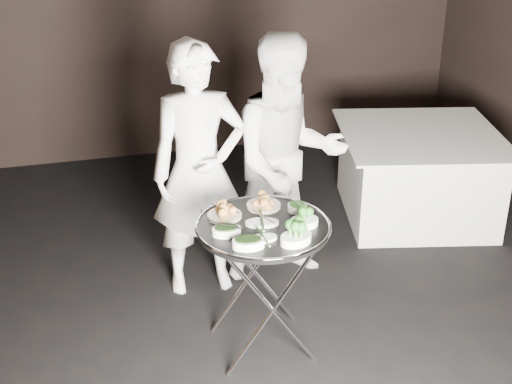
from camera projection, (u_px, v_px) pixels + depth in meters
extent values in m
cylinder|color=silver|center=(273.00, 310.00, 3.92)|extent=(0.54, 0.03, 0.80)
cylinder|color=silver|center=(273.00, 310.00, 3.92)|extent=(0.54, 0.03, 0.80)
cylinder|color=silver|center=(253.00, 271.00, 4.29)|extent=(0.54, 0.03, 0.80)
cylinder|color=silver|center=(253.00, 271.00, 4.29)|extent=(0.54, 0.03, 0.80)
cylinder|color=silver|center=(222.00, 239.00, 3.89)|extent=(0.02, 0.46, 0.02)
cylinder|color=silver|center=(302.00, 228.00, 4.00)|extent=(0.02, 0.46, 0.02)
cylinder|color=black|center=(263.00, 228.00, 3.93)|extent=(0.74, 0.74, 0.03)
torus|color=silver|center=(263.00, 225.00, 3.92)|extent=(0.75, 0.75, 0.02)
cylinder|color=beige|center=(225.00, 215.00, 4.01)|extent=(0.19, 0.19, 0.02)
cylinder|color=beige|center=(264.00, 206.00, 4.12)|extent=(0.20, 0.20, 0.02)
cylinder|color=white|center=(297.00, 208.00, 4.07)|extent=(0.11, 0.11, 0.04)
cylinder|color=silver|center=(225.00, 208.00, 4.00)|extent=(0.13, 0.16, 0.01)
cylinder|color=silver|center=(262.00, 200.00, 4.10)|extent=(0.07, 0.19, 0.01)
cylinder|color=silver|center=(296.00, 202.00, 4.07)|extent=(0.06, 0.20, 0.01)
cylinder|color=silver|center=(226.00, 226.00, 3.81)|extent=(0.17, 0.12, 0.01)
cylinder|color=silver|center=(304.00, 216.00, 3.91)|extent=(0.13, 0.17, 0.01)
cylinder|color=silver|center=(263.00, 216.00, 3.91)|extent=(0.08, 0.19, 0.01)
imported|color=white|center=(199.00, 171.00, 4.53)|extent=(0.62, 0.41, 1.68)
imported|color=white|center=(287.00, 161.00, 4.68)|extent=(0.84, 0.66, 1.69)
cube|color=silver|center=(417.00, 176.00, 5.69)|extent=(1.09, 1.09, 0.68)
cube|color=silver|center=(421.00, 135.00, 5.54)|extent=(1.23, 1.23, 0.02)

